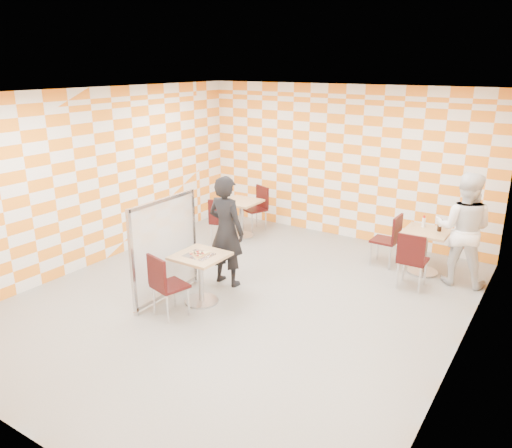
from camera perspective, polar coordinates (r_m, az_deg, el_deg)
The scene contains 15 objects.
room_shell at distance 7.46m, azimuth 0.78°, elevation 3.37°, with size 7.00×7.00×7.00m.
main_table at distance 7.31m, azimuth -6.35°, elevation -5.27°, with size 0.70×0.70×0.75m.
second_table at distance 8.74m, azimuth 18.79°, elevation -2.19°, with size 0.70×0.70×0.75m.
empty_table at distance 10.04m, azimuth -1.70°, elevation 1.35°, with size 0.70×0.70×0.75m.
chair_main_front at distance 6.94m, azimuth -10.45°, elevation -6.48°, with size 0.51×0.52×0.92m.
chair_second_front at distance 8.03m, azimuth 17.38°, elevation -3.57°, with size 0.43×0.44×0.92m.
chair_second_side at distance 8.85m, azimuth 15.11°, elevation -1.36°, with size 0.44×0.43×0.92m.
chair_empty_near at distance 9.57m, azimuth -4.03°, elevation 0.69°, with size 0.54×0.54×0.92m.
chair_empty_far at distance 10.46m, azimuth 0.25°, elevation 2.25°, with size 0.56×0.56×0.92m.
partition at distance 7.41m, azimuth -10.37°, elevation -2.78°, with size 0.08×1.38×1.55m.
man_dark at distance 7.78m, azimuth -3.42°, elevation -0.81°, with size 0.64×0.42×1.76m, color black.
man_white at distance 8.42m, azimuth 22.59°, elevation -0.54°, with size 0.88×0.69×1.81m, color white.
pizza_on_foil at distance 7.20m, azimuth -6.50°, elevation -3.42°, with size 0.40×0.40×0.04m.
sport_bottle at distance 8.80m, azimuth 18.62°, elevation 0.21°, with size 0.06×0.06×0.20m.
soda_bottle at distance 8.67m, azimuth 20.26°, elevation -0.13°, with size 0.07×0.07×0.23m.
Camera 1 is at (3.83, -5.58, 3.38)m, focal length 35.00 mm.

